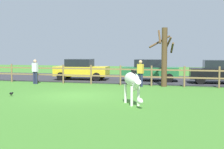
% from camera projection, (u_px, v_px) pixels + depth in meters
% --- Properties ---
extents(ground_plane, '(60.00, 60.00, 0.00)m').
position_uv_depth(ground_plane, '(76.00, 96.00, 14.61)').
color(ground_plane, '#3D7528').
extents(parking_asphalt, '(28.00, 7.40, 0.05)m').
position_uv_depth(parking_asphalt, '(121.00, 79.00, 23.55)').
color(parking_asphalt, '#2D2D33').
rests_on(parking_asphalt, ground_plane).
extents(paddock_fence, '(20.14, 0.11, 1.29)m').
position_uv_depth(paddock_fence, '(91.00, 73.00, 19.62)').
color(paddock_fence, olive).
rests_on(paddock_fence, ground_plane).
extents(bare_tree, '(1.62, 1.47, 3.63)m').
position_uv_depth(bare_tree, '(164.00, 55.00, 18.32)').
color(bare_tree, '#513A23').
rests_on(bare_tree, ground_plane).
extents(zebra, '(1.21, 1.72, 1.41)m').
position_uv_depth(zebra, '(132.00, 82.00, 12.02)').
color(zebra, white).
rests_on(zebra, ground_plane).
extents(crow_on_grass, '(0.21, 0.10, 0.20)m').
position_uv_depth(crow_on_grass, '(11.00, 93.00, 14.42)').
color(crow_on_grass, black).
rests_on(crow_on_grass, ground_plane).
extents(parked_car_black, '(4.11, 2.11, 1.56)m').
position_uv_depth(parked_car_black, '(220.00, 72.00, 19.75)').
color(parked_car_black, black).
rests_on(parked_car_black, parking_asphalt).
extents(parked_car_yellow, '(4.13, 2.16, 1.56)m').
position_uv_depth(parked_car_yellow, '(81.00, 69.00, 22.46)').
color(parked_car_yellow, yellow).
rests_on(parked_car_yellow, parking_asphalt).
extents(parked_car_green, '(4.10, 2.08, 1.56)m').
position_uv_depth(parked_car_green, '(150.00, 70.00, 21.58)').
color(parked_car_green, '#236B38').
rests_on(parked_car_green, parking_asphalt).
extents(visitor_left_of_tree, '(0.41, 0.32, 1.64)m').
position_uv_depth(visitor_left_of_tree, '(140.00, 72.00, 18.31)').
color(visitor_left_of_tree, '#232847').
rests_on(visitor_left_of_tree, ground_plane).
extents(visitor_right_of_tree, '(0.38, 0.26, 1.64)m').
position_uv_depth(visitor_right_of_tree, '(35.00, 70.00, 19.89)').
color(visitor_right_of_tree, '#232847').
rests_on(visitor_right_of_tree, ground_plane).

